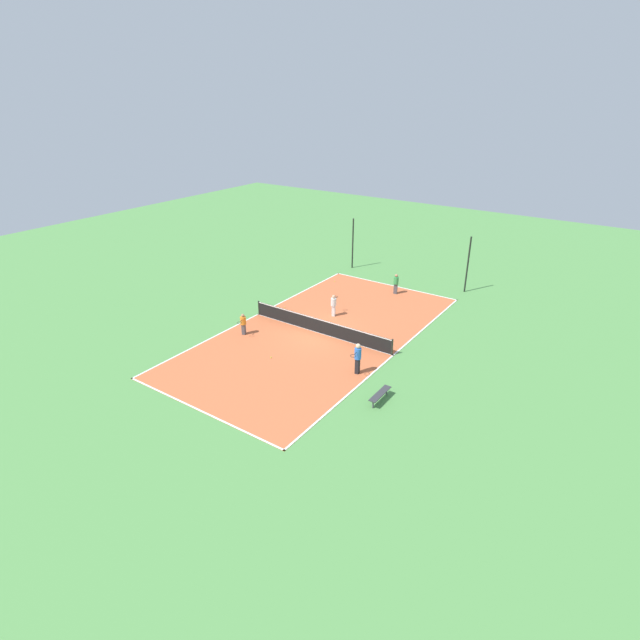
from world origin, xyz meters
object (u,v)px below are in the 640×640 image
bench (380,394)px  player_far_white (334,304)px  tennis_ball_left_sideline (285,307)px  tennis_ball_right_alley (335,281)px  tennis_net (320,326)px  fence_post_back_right (468,265)px  player_far_green (396,283)px  tennis_ball_near_net (271,357)px  player_near_blue (358,356)px  player_center_orange (243,323)px  fence_post_back_left (353,244)px

bench → player_far_white: (-7.30, 7.11, 0.47)m
tennis_ball_left_sideline → tennis_ball_right_alley: size_ratio=1.00×
tennis_net → fence_post_back_right: bearing=67.7°
player_far_green → tennis_ball_near_net: player_far_green is taller
player_far_green → tennis_ball_left_sideline: 8.46m
tennis_ball_left_sideline → tennis_ball_near_net: size_ratio=1.00×
player_far_white → tennis_ball_left_sideline: player_far_white is taller
tennis_ball_right_alley → fence_post_back_right: 10.03m
player_far_white → player_near_blue: player_near_blue is taller
tennis_net → fence_post_back_right: 12.94m
player_center_orange → fence_post_back_right: (8.63, 14.66, 1.31)m
fence_post_back_left → tennis_net: bearing=-67.7°
player_far_green → tennis_ball_near_net: (-1.29, -12.73, -0.81)m
tennis_ball_right_alley → fence_post_back_left: (-0.68, 3.76, 2.04)m
bench → fence_post_back_left: size_ratio=0.40×
bench → tennis_ball_near_net: 7.04m
bench → player_far_green: (-5.73, 13.04, 0.48)m
bench → player_near_blue: bearing=53.9°
player_far_green → fence_post_back_left: (-5.71, 3.31, 1.22)m
bench → player_center_orange: player_center_orange is taller
fence_post_back_left → fence_post_back_right: same height
player_near_blue → tennis_ball_left_sideline: (-8.58, 4.70, -0.97)m
tennis_ball_near_net → tennis_net: bearing=83.7°
player_center_orange → tennis_ball_left_sideline: (-0.48, 4.63, -0.72)m
tennis_ball_near_net → bench: bearing=-2.5°
player_center_orange → player_far_white: bearing=127.8°
player_near_blue → player_center_orange: bearing=-97.2°
tennis_ball_left_sideline → fence_post_back_right: size_ratio=0.02×
tennis_ball_left_sideline → player_near_blue: bearing=-28.7°
fence_post_back_left → fence_post_back_right: (9.76, 0.00, 0.00)m
player_near_blue → tennis_ball_near_net: (-4.80, -1.31, -0.97)m
tennis_net → player_far_green: size_ratio=6.61×
player_near_blue → tennis_ball_left_sideline: bearing=-125.5°
tennis_ball_left_sideline → fence_post_back_left: (-0.64, 10.03, 2.04)m
bench → tennis_ball_left_sideline: size_ratio=24.38×
player_far_white → tennis_ball_near_net: player_far_white is taller
tennis_net → tennis_ball_right_alley: bearing=117.3°
bench → player_far_white: 10.20m
tennis_net → player_center_orange: player_center_orange is taller
tennis_net → player_near_blue: 5.22m
player_far_white → player_far_green: bearing=-34.9°
player_center_orange → tennis_ball_left_sideline: size_ratio=19.87×
player_far_green → fence_post_back_right: size_ratio=0.36×
tennis_ball_near_net → tennis_ball_right_alley: 12.84m
player_far_white → fence_post_back_right: 10.87m
bench → player_near_blue: (-2.22, 1.62, 0.64)m
fence_post_back_left → fence_post_back_right: 9.76m
tennis_net → tennis_ball_near_net: 4.21m
player_far_white → tennis_ball_near_net: size_ratio=21.66×
tennis_ball_right_alley → tennis_ball_left_sideline: bearing=-90.3°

